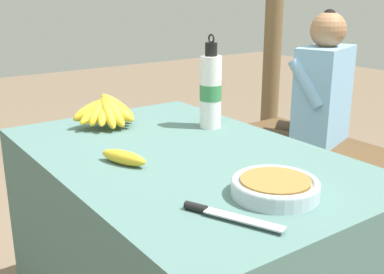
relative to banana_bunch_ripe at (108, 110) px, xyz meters
name	(u,v)px	position (x,y,z in m)	size (l,w,h in m)	color
market_counter	(183,258)	(0.41, 0.06, -0.44)	(1.22, 0.79, 0.75)	#4C706B
banana_bunch_ripe	(108,110)	(0.00, 0.00, 0.00)	(0.16, 0.25, 0.14)	#4C381E
serving_bowl	(275,186)	(0.80, 0.06, -0.04)	(0.22, 0.22, 0.04)	silver
water_bottle	(211,90)	(0.22, 0.31, 0.07)	(0.08, 0.08, 0.34)	white
loose_banana_front	(124,157)	(0.38, -0.14, -0.04)	(0.17, 0.10, 0.04)	gold
knife	(219,213)	(0.81, -0.12, -0.05)	(0.23, 0.12, 0.02)	#BCBCC1
wooden_bench	(359,167)	(0.21, 1.27, -0.44)	(1.46, 0.32, 0.45)	brown
seated_vendor	(314,102)	(-0.07, 1.22, -0.15)	(0.47, 0.43, 1.14)	#473828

